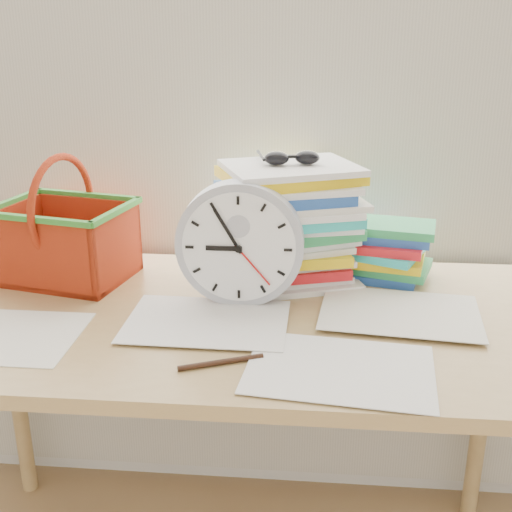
# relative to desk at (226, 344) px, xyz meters

# --- Properties ---
(curtain) EXTENTS (2.40, 0.01, 2.50)m
(curtain) POSITION_rel_desk_xyz_m (0.00, 0.38, 0.62)
(curtain) COLOR beige
(curtain) RESTS_ON room_shell
(desk) EXTENTS (1.40, 0.70, 0.75)m
(desk) POSITION_rel_desk_xyz_m (0.00, 0.00, 0.00)
(desk) COLOR #A7854E
(desk) RESTS_ON ground
(paper_stack) EXTENTS (0.39, 0.36, 0.28)m
(paper_stack) POSITION_rel_desk_xyz_m (0.12, 0.20, 0.21)
(paper_stack) COLOR white
(paper_stack) RESTS_ON desk
(clock) EXTENTS (0.27, 0.05, 0.27)m
(clock) POSITION_rel_desk_xyz_m (0.03, 0.06, 0.21)
(clock) COLOR #AAACB7
(clock) RESTS_ON desk
(sunglasses) EXTENTS (0.16, 0.15, 0.03)m
(sunglasses) POSITION_rel_desk_xyz_m (0.13, 0.19, 0.37)
(sunglasses) COLOR black
(sunglasses) RESTS_ON paper_stack
(book_stack) EXTENTS (0.28, 0.24, 0.14)m
(book_stack) POSITION_rel_desk_xyz_m (0.35, 0.24, 0.14)
(book_stack) COLOR white
(book_stack) RESTS_ON desk
(basket) EXTENTS (0.33, 0.28, 0.29)m
(basket) POSITION_rel_desk_xyz_m (-0.40, 0.17, 0.22)
(basket) COLOR #BA3412
(basket) RESTS_ON desk
(pen) EXTENTS (0.15, 0.07, 0.01)m
(pen) POSITION_rel_desk_xyz_m (0.02, -0.22, 0.08)
(pen) COLOR black
(pen) RESTS_ON desk
(scattered_papers) EXTENTS (1.26, 0.42, 0.02)m
(scattered_papers) POSITION_rel_desk_xyz_m (0.00, 0.00, 0.08)
(scattered_papers) COLOR white
(scattered_papers) RESTS_ON desk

